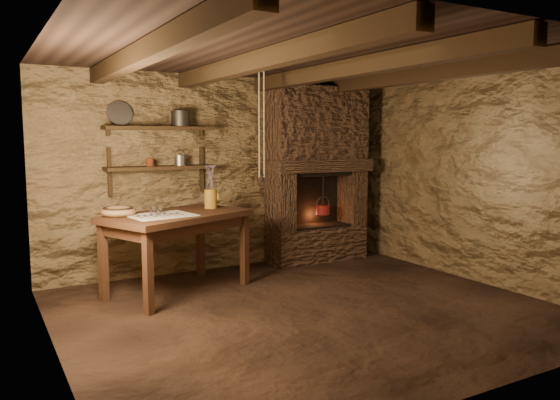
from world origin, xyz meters
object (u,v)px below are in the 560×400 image
stoneware_jug (211,190)px  iron_stockpot (181,120)px  work_table (177,250)px  red_pot (323,209)px  wooden_bowl (118,212)px

stoneware_jug → iron_stockpot: size_ratio=2.30×
iron_stockpot → stoneware_jug: bearing=-68.4°
work_table → red_pot: 2.28m
work_table → stoneware_jug: size_ratio=3.46×
wooden_bowl → work_table: bearing=-9.3°
work_table → stoneware_jug: bearing=-0.3°
red_pot → stoneware_jug: bearing=-169.2°
work_table → wooden_bowl: (-0.58, 0.10, 0.44)m
red_pot → work_table: bearing=-166.6°
work_table → iron_stockpot: size_ratio=7.97×
iron_stockpot → red_pot: bearing=-3.6°
wooden_bowl → iron_stockpot: bearing=32.3°
work_table → stoneware_jug: (0.47, 0.19, 0.61)m
wooden_bowl → iron_stockpot: size_ratio=1.63×
stoneware_jug → iron_stockpot: (-0.18, 0.45, 0.79)m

